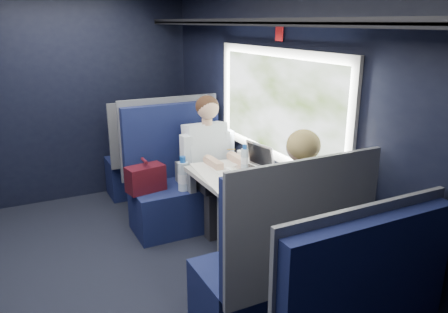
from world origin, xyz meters
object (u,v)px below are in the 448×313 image
seat_bay_far (277,271)px  woman (296,210)px  seat_bay_near (179,185)px  man (210,157)px  cup (241,156)px  table (238,187)px  laptop (254,164)px  bottle_small (245,158)px  seat_row_front (152,160)px

seat_bay_far → woman: bearing=33.8°
seat_bay_near → seat_bay_far: (0.02, -1.74, -0.01)m
man → cup: (0.18, -0.30, 0.07)m
man → cup: bearing=-59.1°
table → man: (0.07, 0.70, 0.06)m
seat_bay_far → laptop: seat_bay_far is taller
table → seat_bay_near: size_ratio=0.79×
bottle_small → woman: bearing=-96.3°
laptop → woman: bearing=-100.0°
woman → seat_bay_near: bearing=99.6°
seat_bay_near → seat_row_front: seat_bay_near is taller
woman → laptop: woman is taller
laptop → seat_bay_near: bearing=118.2°
seat_bay_near → cup: 0.75m
bottle_small → cup: bearing=68.4°
man → laptop: (0.14, -0.59, 0.09)m
seat_bay_near → cup: size_ratio=12.58×
seat_row_front → bottle_small: (0.35, -1.60, 0.43)m
man → laptop: size_ratio=3.59×
table → woman: bearing=-84.5°
seat_bay_far → cup: 1.40m
seat_bay_far → cup: seat_bay_far is taller
man → woman: (0.00, -1.41, 0.01)m
woman → bottle_small: size_ratio=5.99×
table → seat_bay_far: size_ratio=0.79×
table → seat_bay_far: seat_bay_far is taller
table → bottle_small: bottle_small is taller
woman → bottle_small: bearing=83.7°
seat_row_front → laptop: 1.78m
laptop → bottle_small: laptop is taller
woman → bottle_small: woman is taller
cup → table: bearing=-121.8°
seat_row_front → man: (0.25, -1.10, 0.31)m
man → woman: size_ratio=1.00×
seat_bay_near → laptop: 0.95m
seat_row_front → cup: 1.51m
seat_bay_far → cup: bearing=71.4°
seat_bay_near → bottle_small: (0.37, -0.67, 0.41)m
table → seat_row_front: 1.82m
seat_row_front → man: size_ratio=0.88×
man → laptop: man is taller
table → seat_bay_near: bearing=102.9°
table → laptop: laptop is taller
seat_row_front → cup: bearing=-72.9°
table → bottle_small: bearing=49.7°
seat_bay_near → seat_bay_far: 1.74m
seat_bay_far → woman: 0.43m
seat_bay_far → seat_row_front: size_ratio=1.09×
cup → seat_row_front: bearing=107.1°
laptop → cup: (0.04, 0.29, -0.02)m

